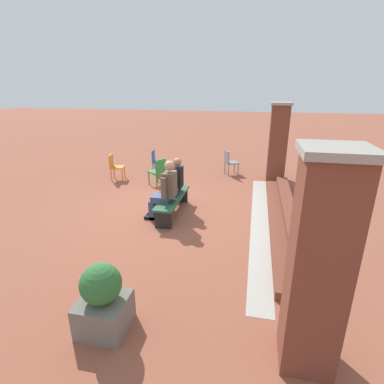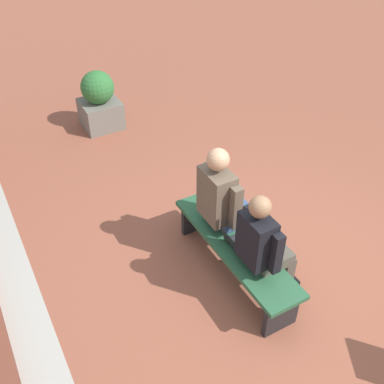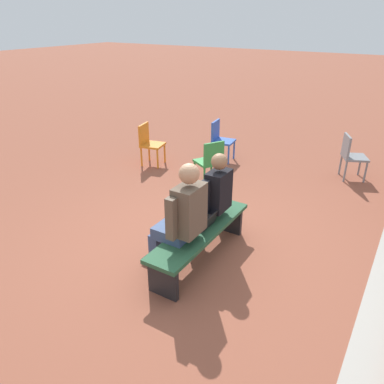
{
  "view_description": "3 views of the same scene",
  "coord_description": "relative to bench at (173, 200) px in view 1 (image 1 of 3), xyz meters",
  "views": [
    {
      "loc": [
        6.79,
        2.13,
        2.99
      ],
      "look_at": [
        0.29,
        0.76,
        0.6
      ],
      "focal_mm": 28.0,
      "sensor_mm": 36.0,
      "label": 1
    },
    {
      "loc": [
        -2.37,
        2.28,
        3.7
      ],
      "look_at": [
        0.65,
        0.59,
        0.99
      ],
      "focal_mm": 42.0,
      "sensor_mm": 36.0,
      "label": 2
    },
    {
      "loc": [
        3.7,
        2.28,
        2.82
      ],
      "look_at": [
        -0.04,
        -0.05,
        0.73
      ],
      "focal_mm": 35.0,
      "sensor_mm": 36.0,
      "label": 3
    }
  ],
  "objects": [
    {
      "name": "brick_steps",
      "position": [
        0.0,
        2.64,
        -0.23
      ],
      "size": [
        5.47,
        0.6,
        0.3
      ],
      "color": "brown",
      "rests_on": "ground"
    },
    {
      "name": "bench",
      "position": [
        0.0,
        0.0,
        0.0
      ],
      "size": [
        1.8,
        0.44,
        0.45
      ],
      "color": "#285638",
      "rests_on": "ground"
    },
    {
      "name": "laptop",
      "position": [
        -0.07,
        0.01,
        0.15
      ],
      "size": [
        0.32,
        0.29,
        0.21
      ],
      "color": "black",
      "rests_on": "bench"
    },
    {
      "name": "plastic_chair_far_left",
      "position": [
        -2.35,
        -2.62,
        0.13
      ],
      "size": [
        0.5,
        0.5,
        0.84
      ],
      "color": "orange",
      "rests_on": "ground"
    },
    {
      "name": "person_student",
      "position": [
        -0.36,
        -0.07,
        0.35
      ],
      "size": [
        0.53,
        0.67,
        1.32
      ],
      "color": "#4C473D",
      "rests_on": "ground"
    },
    {
      "name": "plastic_chair_near_bench_right",
      "position": [
        -3.73,
        1.04,
        0.13
      ],
      "size": [
        0.56,
        0.56,
        0.84
      ],
      "color": "gray",
      "rests_on": "ground"
    },
    {
      "name": "ground_plane",
      "position": [
        -0.29,
        -0.28,
        -0.35
      ],
      "size": [
        60.0,
        60.0,
        0.0
      ],
      "primitive_type": "plane",
      "color": "brown"
    },
    {
      "name": "plastic_chair_near_bench_left",
      "position": [
        -2.08,
        -1.03,
        0.13
      ],
      "size": [
        0.57,
        0.57,
        0.84
      ],
      "color": "#2D893D",
      "rests_on": "ground"
    },
    {
      "name": "brick_pillar_right_of_steps",
      "position": [
        3.68,
        2.57,
        0.9
      ],
      "size": [
        0.64,
        0.64,
        2.49
      ],
      "color": "brown",
      "rests_on": "ground"
    },
    {
      "name": "concrete_strip",
      "position": [
        0.0,
        2.09,
        -0.35
      ],
      "size": [
        6.27,
        0.4,
        0.01
      ],
      "primitive_type": "cube",
      "color": "#A8A399",
      "rests_on": "ground"
    },
    {
      "name": "plastic_chair_far_right",
      "position": [
        -3.33,
        -1.5,
        0.13
      ],
      "size": [
        0.47,
        0.47,
        0.84
      ],
      "color": "#2D56B7",
      "rests_on": "ground"
    },
    {
      "name": "brick_pillar_left_of_steps",
      "position": [
        -3.43,
        2.57,
        0.9
      ],
      "size": [
        0.64,
        0.64,
        2.49
      ],
      "color": "brown",
      "rests_on": "ground"
    },
    {
      "name": "person_adult",
      "position": [
        0.33,
        -0.07,
        0.39
      ],
      "size": [
        0.59,
        0.74,
        1.42
      ],
      "color": "#384C75",
      "rests_on": "ground"
    },
    {
      "name": "planter",
      "position": [
        3.72,
        0.11,
        0.08
      ],
      "size": [
        0.6,
        0.6,
        0.94
      ],
      "color": "#6B665B",
      "rests_on": "ground"
    }
  ]
}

